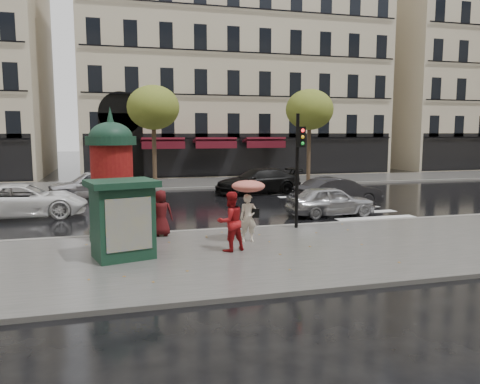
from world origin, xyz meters
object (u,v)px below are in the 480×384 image
object	(u,v)px
morris_column	(112,177)
car_silver	(330,201)
car_darkgrey	(338,192)
newsstand	(122,218)
car_far_silver	(93,184)
woman_umbrella	(248,200)
car_white	(23,201)
woman_red	(230,221)
car_black	(258,181)
man_burgundy	(161,213)
traffic_light	(298,159)

from	to	relation	value
morris_column	car_silver	world-z (taller)	morris_column
car_darkgrey	morris_column	bearing A→B (deg)	106.94
newsstand	car_darkgrey	world-z (taller)	newsstand
newsstand	car_far_silver	bearing A→B (deg)	95.56
woman_umbrella	car_white	size ratio (longest dim) A/B	0.39
woman_umbrella	morris_column	size ratio (longest dim) A/B	0.47
woman_umbrella	car_far_silver	bearing A→B (deg)	112.85
woman_red	car_black	bearing A→B (deg)	-129.17
car_darkgrey	car_black	size ratio (longest dim) A/B	0.84
man_burgundy	car_far_silver	xyz separation A→B (m)	(-2.61, 10.78, -0.11)
car_darkgrey	car_white	xyz separation A→B (m)	(-14.25, 0.86, 0.01)
man_burgundy	car_far_silver	bearing A→B (deg)	-65.59
man_burgundy	newsstand	distance (m)	2.84
man_burgundy	traffic_light	world-z (taller)	traffic_light
woman_umbrella	car_black	world-z (taller)	woman_umbrella
morris_column	car_darkgrey	size ratio (longest dim) A/B	1.00
woman_red	newsstand	xyz separation A→B (m)	(-3.07, 0.08, 0.24)
traffic_light	car_white	size ratio (longest dim) A/B	0.80
newsstand	car_silver	xyz separation A→B (m)	(8.84, 5.09, -0.58)
woman_red	car_black	world-z (taller)	woman_red
car_darkgrey	car_far_silver	xyz separation A→B (m)	(-11.63, 5.99, 0.08)
man_burgundy	car_silver	xyz separation A→B (m)	(7.52, 2.59, -0.24)
car_silver	man_burgundy	bearing A→B (deg)	106.72
newsstand	man_burgundy	bearing A→B (deg)	62.27
woman_umbrella	morris_column	xyz separation A→B (m)	(-4.15, 1.53, 0.71)
woman_umbrella	car_black	bearing A→B (deg)	71.20
woman_umbrella	morris_column	bearing A→B (deg)	159.84
woman_umbrella	woman_red	world-z (taller)	woman_umbrella
woman_red	morris_column	distance (m)	4.33
car_black	car_far_silver	distance (m)	9.31
woman_umbrella	car_silver	distance (m)	6.49
car_far_silver	car_black	bearing A→B (deg)	80.58
woman_umbrella	traffic_light	bearing A→B (deg)	33.92
traffic_light	car_silver	distance (m)	4.16
morris_column	car_white	bearing A→B (deg)	122.83
traffic_light	car_silver	bearing A→B (deg)	45.06
traffic_light	car_black	bearing A→B (deg)	80.46
woman_red	traffic_light	size ratio (longest dim) A/B	0.43
newsstand	car_white	bearing A→B (deg)	115.66
woman_umbrella	traffic_light	distance (m)	3.05
car_darkgrey	car_black	distance (m)	6.13
car_white	car_black	xyz separation A→B (m)	(11.92, 4.81, 0.02)
newsstand	woman_umbrella	bearing A→B (deg)	13.31
car_darkgrey	car_far_silver	world-z (taller)	car_far_silver
woman_red	car_far_silver	size ratio (longest dim) A/B	0.38
woman_red	car_silver	world-z (taller)	woman_red
morris_column	newsstand	distance (m)	2.64
woman_red	car_black	xyz separation A→B (m)	(4.94, 13.04, -0.26)
woman_red	car_far_silver	bearing A→B (deg)	-90.33
car_darkgrey	man_burgundy	bearing A→B (deg)	110.33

